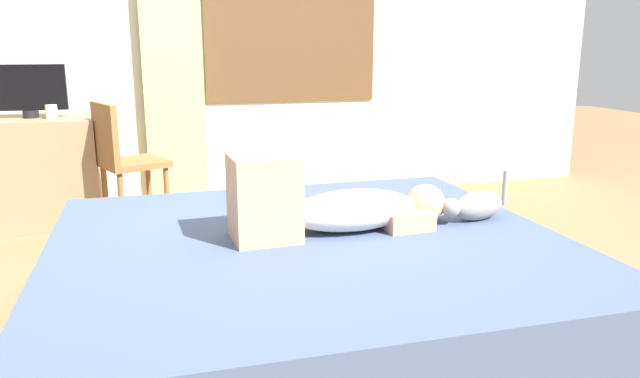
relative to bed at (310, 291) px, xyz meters
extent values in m
plane|color=olive|center=(0.00, 0.06, -0.23)|extent=(16.00, 16.00, 0.00)
cube|color=beige|center=(0.00, 2.54, 1.22)|extent=(6.40, 0.12, 2.90)
cube|color=brown|center=(0.51, 2.47, 1.10)|extent=(1.36, 0.02, 1.10)
cube|color=white|center=(0.51, 2.47, 1.10)|extent=(1.28, 0.02, 1.02)
cube|color=brown|center=(0.00, 0.00, -0.16)|extent=(2.09, 1.90, 0.14)
cube|color=#425170|center=(0.00, 0.00, 0.07)|extent=(2.03, 1.84, 0.32)
ellipsoid|color=silver|center=(0.20, 0.06, 0.32)|extent=(0.57, 0.29, 0.17)
sphere|color=tan|center=(0.54, 0.08, 0.32)|extent=(0.17, 0.17, 0.17)
cube|color=tan|center=(-0.18, 0.04, 0.40)|extent=(0.27, 0.25, 0.34)
cube|color=tan|center=(0.42, 0.07, 0.27)|extent=(0.22, 0.29, 0.08)
ellipsoid|color=gray|center=(0.79, 0.04, 0.30)|extent=(0.28, 0.16, 0.13)
sphere|color=gray|center=(0.63, 0.01, 0.31)|extent=(0.08, 0.08, 0.08)
cylinder|color=gray|center=(0.93, 0.08, 0.36)|extent=(0.03, 0.03, 0.16)
cube|color=#997A56|center=(-1.40, 2.14, 0.14)|extent=(0.90, 0.56, 0.74)
cylinder|color=black|center=(-1.36, 2.14, 0.54)|extent=(0.10, 0.10, 0.05)
cube|color=black|center=(-1.36, 2.14, 0.71)|extent=(0.48, 0.05, 0.30)
cylinder|color=white|center=(-1.21, 2.05, 0.56)|extent=(0.07, 0.07, 0.09)
cylinder|color=brown|center=(-0.63, 2.01, -0.01)|extent=(0.04, 0.04, 0.44)
cylinder|color=brown|center=(-0.52, 1.73, -0.01)|extent=(0.04, 0.04, 0.44)
cylinder|color=brown|center=(-0.91, 1.90, -0.01)|extent=(0.04, 0.04, 0.44)
cylinder|color=brown|center=(-0.80, 1.62, -0.01)|extent=(0.04, 0.04, 0.44)
cube|color=brown|center=(-0.71, 1.81, 0.23)|extent=(0.49, 0.49, 0.04)
cube|color=brown|center=(-0.87, 1.75, 0.44)|extent=(0.18, 0.37, 0.38)
cube|color=#ADCC75|center=(-0.41, 2.42, 1.08)|extent=(0.44, 0.06, 2.62)
camera|label=1|loc=(-0.59, -2.24, 0.99)|focal=33.75mm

